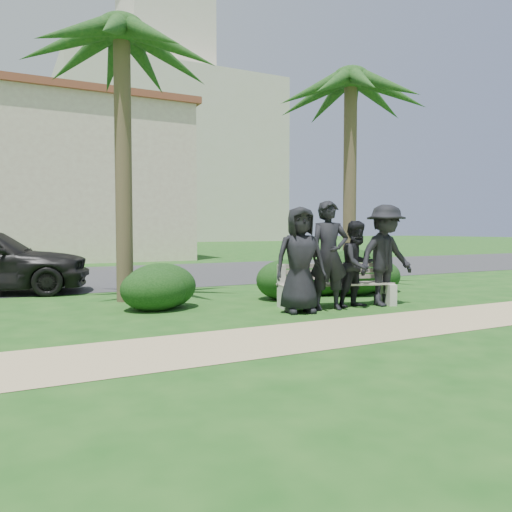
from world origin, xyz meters
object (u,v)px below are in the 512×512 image
object	(u,v)px
park_bench	(336,288)
man_a	(300,260)
palm_right	(351,81)
man_c	(357,264)
man_b	(329,255)
palm_left	(122,33)
man_d	(386,255)

from	to	relation	value
park_bench	man_a	xyz separation A→B (m)	(-0.97, -0.31, 0.55)
palm_right	man_c	bearing A→B (deg)	-125.26
man_b	palm_left	xyz separation A→B (m)	(-2.94, 2.65, 4.18)
man_a	man_c	distance (m)	1.22
palm_left	palm_right	distance (m)	5.55
palm_left	palm_right	size ratio (longest dim) A/B	1.02
man_d	palm_right	xyz separation A→B (m)	(1.43, 2.92, 4.09)
man_a	man_b	world-z (taller)	man_b
man_b	man_d	world-z (taller)	man_b
man_c	palm_left	xyz separation A→B (m)	(-3.54, 2.68, 4.35)
park_bench	man_c	xyz separation A→B (m)	(0.24, -0.30, 0.44)
man_a	palm_right	bearing A→B (deg)	54.94
man_a	palm_left	bearing A→B (deg)	144.32
man_c	palm_left	world-z (taller)	palm_left
man_a	man_d	size ratio (longest dim) A/B	0.96
park_bench	palm_left	size ratio (longest dim) A/B	0.37
man_c	palm_left	bearing A→B (deg)	132.30
man_a	palm_left	size ratio (longest dim) A/B	0.29
man_b	man_d	distance (m)	1.19
park_bench	palm_right	size ratio (longest dim) A/B	0.38
man_d	man_a	bearing A→B (deg)	174.91
man_a	palm_right	distance (m)	5.96
park_bench	palm_left	world-z (taller)	palm_left
park_bench	palm_right	xyz separation A→B (m)	(2.26, 2.55, 4.67)
man_c	palm_right	xyz separation A→B (m)	(2.01, 2.85, 4.24)
man_b	palm_right	xyz separation A→B (m)	(2.61, 2.82, 4.06)
man_a	park_bench	bearing A→B (deg)	31.11
man_d	palm_right	distance (m)	5.22
man_c	palm_right	bearing A→B (deg)	44.15
man_c	man_d	bearing A→B (deg)	-17.88
man_b	palm_right	bearing A→B (deg)	62.62
man_c	palm_right	distance (m)	5.48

